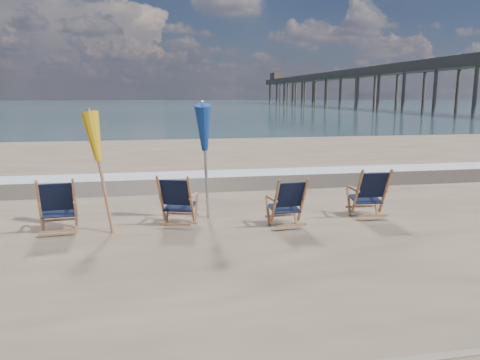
{
  "coord_description": "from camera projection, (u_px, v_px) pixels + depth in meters",
  "views": [
    {
      "loc": [
        -1.53,
        -5.7,
        2.35
      ],
      "look_at": [
        0.0,
        2.2,
        0.9
      ],
      "focal_mm": 35.0,
      "sensor_mm": 36.0,
      "label": 1
    }
  ],
  "objects": [
    {
      "name": "beach_chair_0",
      "position": [
        75.0,
        205.0,
        8.02
      ],
      "size": [
        0.72,
        0.79,
        1.0
      ],
      "primitive_type": null,
      "rotation": [
        0.0,
        0.0,
        3.25
      ],
      "color": "black",
      "rests_on": "ground"
    },
    {
      "name": "umbrella_yellow",
      "position": [
        100.0,
        142.0,
        7.95
      ],
      "size": [
        0.3,
        0.3,
        2.1
      ],
      "color": "#AB744C",
      "rests_on": "ground"
    },
    {
      "name": "wet_sand_strip",
      "position": [
        208.0,
        183.0,
        12.78
      ],
      "size": [
        200.0,
        2.6,
        0.0
      ],
      "primitive_type": "cube",
      "color": "#42362A",
      "rests_on": "ground"
    },
    {
      "name": "fishing_pier",
      "position": [
        372.0,
        83.0,
        83.97
      ],
      "size": [
        4.4,
        140.0,
        9.3
      ],
      "primitive_type": null,
      "color": "brown",
      "rests_on": "ground"
    },
    {
      "name": "beach_chair_3",
      "position": [
        385.0,
        193.0,
        8.97
      ],
      "size": [
        0.68,
        0.76,
        1.01
      ],
      "primitive_type": null,
      "rotation": [
        0.0,
        0.0,
        3.1
      ],
      "color": "black",
      "rests_on": "ground"
    },
    {
      "name": "ocean",
      "position": [
        154.0,
        104.0,
        129.87
      ],
      "size": [
        400.0,
        400.0,
        0.0
      ],
      "primitive_type": "plane",
      "color": "#37555C",
      "rests_on": "ground"
    },
    {
      "name": "umbrella_blue",
      "position": [
        205.0,
        131.0,
        8.66
      ],
      "size": [
        0.3,
        0.3,
        2.24
      ],
      "color": "#A5A5AD",
      "rests_on": "ground"
    },
    {
      "name": "surf_foam",
      "position": [
        202.0,
        174.0,
        14.23
      ],
      "size": [
        200.0,
        1.4,
        0.01
      ],
      "primitive_type": "cube",
      "color": "silver",
      "rests_on": "ground"
    },
    {
      "name": "beach_chair_1",
      "position": [
        191.0,
        202.0,
        8.34
      ],
      "size": [
        0.83,
        0.88,
        0.98
      ],
      "primitive_type": null,
      "rotation": [
        0.0,
        0.0,
        2.81
      ],
      "color": "black",
      "rests_on": "ground"
    },
    {
      "name": "beach_chair_2",
      "position": [
        303.0,
        202.0,
        8.37
      ],
      "size": [
        0.66,
        0.73,
        0.94
      ],
      "primitive_type": null,
      "rotation": [
        0.0,
        0.0,
        3.23
      ],
      "color": "black",
      "rests_on": "ground"
    }
  ]
}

